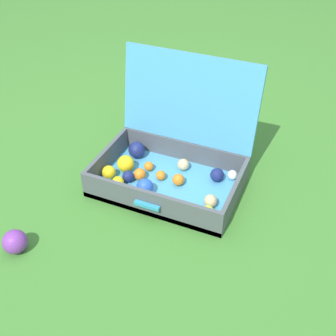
{
  "coord_description": "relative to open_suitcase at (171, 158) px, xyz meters",
  "views": [
    {
      "loc": [
        0.64,
        -1.35,
        1.23
      ],
      "look_at": [
        0.07,
        -0.02,
        0.11
      ],
      "focal_mm": 44.96,
      "sensor_mm": 36.0,
      "label": 1
    }
  ],
  "objects": [
    {
      "name": "open_suitcase",
      "position": [
        0.0,
        0.0,
        0.0
      ],
      "size": [
        0.63,
        0.51,
        0.53
      ],
      "color": "#4799C6",
      "rests_on": "ground"
    },
    {
      "name": "ground_plane",
      "position": [
        -0.06,
        -0.04,
        -0.12
      ],
      "size": [
        16.0,
        16.0,
        0.0
      ],
      "primitive_type": "plane",
      "color": "#3D7A2D"
    },
    {
      "name": "stray_ball_on_grass",
      "position": [
        -0.37,
        -0.63,
        -0.07
      ],
      "size": [
        0.09,
        0.09,
        0.09
      ],
      "primitive_type": "sphere",
      "color": "purple",
      "rests_on": "ground"
    }
  ]
}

